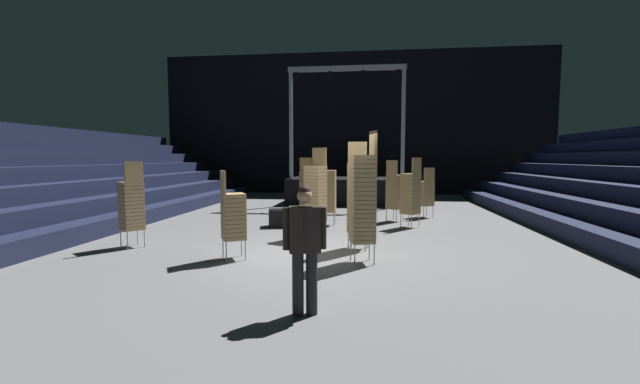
# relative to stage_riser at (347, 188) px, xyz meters

# --- Properties ---
(ground_plane) EXTENTS (22.00, 30.00, 0.10)m
(ground_plane) POSITION_rel_stage_riser_xyz_m (0.00, -9.82, -0.72)
(ground_plane) COLOR slate
(arena_end_wall) EXTENTS (22.00, 0.30, 8.00)m
(arena_end_wall) POSITION_rel_stage_riser_xyz_m (0.00, 5.18, 3.33)
(arena_end_wall) COLOR black
(arena_end_wall) RESTS_ON ground_plane
(bleacher_bank_left) EXTENTS (5.25, 24.00, 3.15)m
(bleacher_bank_left) POSITION_rel_stage_riser_xyz_m (-8.38, -8.82, 0.91)
(bleacher_bank_left) COLOR #191E38
(bleacher_bank_left) RESTS_ON ground_plane
(stage_riser) EXTENTS (5.18, 2.95, 5.83)m
(stage_riser) POSITION_rel_stage_riser_xyz_m (0.00, 0.00, 0.00)
(stage_riser) COLOR black
(stage_riser) RESTS_ON ground_plane
(man_with_tie) EXTENTS (0.57, 0.32, 1.70)m
(man_with_tie) POSITION_rel_stage_riser_xyz_m (0.18, -13.22, 0.29)
(man_with_tie) COLOR black
(man_with_tie) RESTS_ON ground_plane
(chair_stack_front_left) EXTENTS (0.61, 0.61, 1.96)m
(chair_stack_front_left) POSITION_rel_stage_riser_xyz_m (-4.38, -9.71, 0.32)
(chair_stack_front_left) COLOR #B2B5BA
(chair_stack_front_left) RESTS_ON ground_plane
(chair_stack_front_right) EXTENTS (0.50, 0.50, 2.39)m
(chair_stack_front_right) POSITION_rel_stage_riser_xyz_m (0.76, -9.28, 0.53)
(chair_stack_front_right) COLOR #B2B5BA
(chair_stack_front_right) RESTS_ON ground_plane
(chair_stack_mid_left) EXTENTS (0.58, 0.58, 2.05)m
(chair_stack_mid_left) POSITION_rel_stage_riser_xyz_m (-1.06, -5.01, 0.36)
(chair_stack_mid_left) COLOR #B2B5BA
(chair_stack_mid_left) RESTS_ON ground_plane
(chair_stack_mid_right) EXTENTS (0.60, 0.60, 1.79)m
(chair_stack_mid_right) POSITION_rel_stage_riser_xyz_m (-1.72, -10.49, 0.23)
(chair_stack_mid_right) COLOR #B2B5BA
(chair_stack_mid_right) RESTS_ON ground_plane
(chair_stack_mid_centre) EXTENTS (0.54, 0.54, 2.56)m
(chair_stack_mid_centre) POSITION_rel_stage_riser_xyz_m (0.88, -10.48, 0.61)
(chair_stack_mid_centre) COLOR #B2B5BA
(chair_stack_mid_centre) RESTS_ON ground_plane
(chair_stack_rear_left) EXTENTS (0.58, 0.58, 2.31)m
(chair_stack_rear_left) POSITION_rel_stage_riser_xyz_m (-0.37, -8.04, 0.48)
(chair_stack_rear_left) COLOR #B2B5BA
(chair_stack_rear_left) RESTS_ON ground_plane
(chair_stack_rear_right) EXTENTS (0.59, 0.59, 1.71)m
(chair_stack_rear_right) POSITION_rel_stage_riser_xyz_m (2.91, -4.09, 0.19)
(chair_stack_rear_right) COLOR #B2B5BA
(chair_stack_rear_right) RESTS_ON ground_plane
(chair_stack_rear_centre) EXTENTS (0.62, 0.62, 1.96)m
(chair_stack_rear_centre) POSITION_rel_stage_riser_xyz_m (1.81, -5.12, 0.32)
(chair_stack_rear_centre) COLOR #B2B5BA
(chair_stack_rear_centre) RESTS_ON ground_plane
(chair_stack_aisle_left) EXTENTS (0.45, 0.45, 2.14)m
(chair_stack_aisle_left) POSITION_rel_stage_riser_xyz_m (-0.25, -6.13, 0.40)
(chair_stack_aisle_left) COLOR #B2B5BA
(chair_stack_aisle_left) RESTS_ON ground_plane
(chair_stack_aisle_right) EXTENTS (0.62, 0.62, 2.05)m
(chair_stack_aisle_right) POSITION_rel_stage_riser_xyz_m (2.20, -6.23, 0.36)
(chair_stack_aisle_right) COLOR #B2B5BA
(chair_stack_aisle_right) RESTS_ON ground_plane
(equipment_road_case) EXTENTS (1.01, 0.79, 0.51)m
(equipment_road_case) POSITION_rel_stage_riser_xyz_m (-1.52, -6.53, -0.41)
(equipment_road_case) COLOR black
(equipment_road_case) RESTS_ON ground_plane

